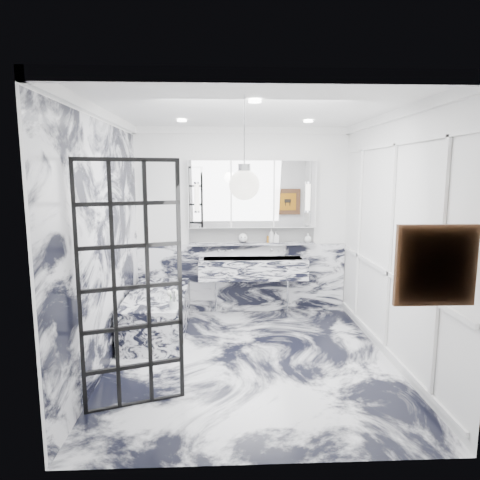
{
  "coord_description": "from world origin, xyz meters",
  "views": [
    {
      "loc": [
        -0.32,
        -4.65,
        2.13
      ],
      "look_at": [
        -0.09,
        0.5,
        1.32
      ],
      "focal_mm": 32.0,
      "sensor_mm": 36.0,
      "label": 1
    }
  ],
  "objects_px": {
    "crittall_door": "(131,287)",
    "trough_sink": "(253,268)",
    "mirror_cabinet": "(252,194)",
    "bathtub": "(158,313)"
  },
  "relations": [
    {
      "from": "mirror_cabinet",
      "to": "crittall_door",
      "type": "bearing_deg",
      "value": -115.73
    },
    {
      "from": "mirror_cabinet",
      "to": "bathtub",
      "type": "height_order",
      "value": "mirror_cabinet"
    },
    {
      "from": "mirror_cabinet",
      "to": "bathtub",
      "type": "relative_size",
      "value": 1.15
    },
    {
      "from": "trough_sink",
      "to": "mirror_cabinet",
      "type": "height_order",
      "value": "mirror_cabinet"
    },
    {
      "from": "trough_sink",
      "to": "mirror_cabinet",
      "type": "bearing_deg",
      "value": 90.0
    },
    {
      "from": "crittall_door",
      "to": "trough_sink",
      "type": "distance_m",
      "value": 2.8
    },
    {
      "from": "crittall_door",
      "to": "bathtub",
      "type": "relative_size",
      "value": 1.36
    },
    {
      "from": "mirror_cabinet",
      "to": "bathtub",
      "type": "distance_m",
      "value": 2.2
    },
    {
      "from": "trough_sink",
      "to": "bathtub",
      "type": "xyz_separation_m",
      "value": [
        -1.33,
        -0.66,
        -0.45
      ]
    },
    {
      "from": "crittall_door",
      "to": "mirror_cabinet",
      "type": "bearing_deg",
      "value": 46.24
    }
  ]
}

